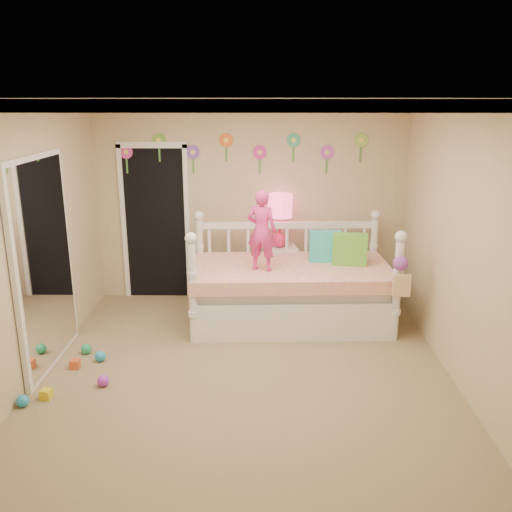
{
  "coord_description": "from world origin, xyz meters",
  "views": [
    {
      "loc": [
        0.18,
        -4.7,
        2.6
      ],
      "look_at": [
        0.1,
        0.6,
        1.05
      ],
      "focal_mm": 37.97,
      "sensor_mm": 36.0,
      "label": 1
    }
  ],
  "objects_px": {
    "daybed": "(291,271)",
    "table_lamp": "(280,212)",
    "nightstand": "(279,274)",
    "child": "(262,231)"
  },
  "relations": [
    {
      "from": "daybed",
      "to": "table_lamp",
      "type": "xyz_separation_m",
      "value": [
        -0.12,
        0.69,
        0.56
      ]
    },
    {
      "from": "daybed",
      "to": "nightstand",
      "type": "xyz_separation_m",
      "value": [
        -0.12,
        0.69,
        -0.27
      ]
    },
    {
      "from": "child",
      "to": "daybed",
      "type": "bearing_deg",
      "value": -136.5
    },
    {
      "from": "child",
      "to": "nightstand",
      "type": "distance_m",
      "value": 1.21
    },
    {
      "from": "nightstand",
      "to": "table_lamp",
      "type": "bearing_deg",
      "value": 0.0
    },
    {
      "from": "daybed",
      "to": "nightstand",
      "type": "bearing_deg",
      "value": 97.28
    },
    {
      "from": "daybed",
      "to": "child",
      "type": "distance_m",
      "value": 0.66
    },
    {
      "from": "daybed",
      "to": "nightstand",
      "type": "height_order",
      "value": "daybed"
    },
    {
      "from": "child",
      "to": "table_lamp",
      "type": "xyz_separation_m",
      "value": [
        0.23,
        0.87,
        0.03
      ]
    },
    {
      "from": "daybed",
      "to": "table_lamp",
      "type": "height_order",
      "value": "table_lamp"
    }
  ]
}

